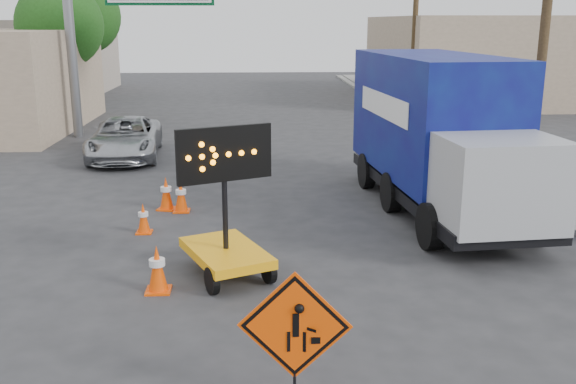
{
  "coord_description": "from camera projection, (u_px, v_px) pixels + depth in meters",
  "views": [
    {
      "loc": [
        0.32,
        -7.02,
        4.34
      ],
      "look_at": [
        0.87,
        3.33,
        1.57
      ],
      "focal_mm": 40.0,
      "sensor_mm": 36.0,
      "label": 1
    }
  ],
  "objects": [
    {
      "name": "curb_right",
      "position": [
        449.0,
        146.0,
        22.7
      ],
      "size": [
        0.4,
        60.0,
        0.12
      ],
      "primitive_type": "cube",
      "color": "gray",
      "rests_on": "ground"
    },
    {
      "name": "sidewalk_right",
      "position": [
        512.0,
        145.0,
        22.82
      ],
      "size": [
        4.0,
        60.0,
        0.15
      ],
      "primitive_type": "cube",
      "color": "gray",
      "rests_on": "ground"
    },
    {
      "name": "storefront_left_far",
      "position": [
        4.0,
        57.0,
        39.34
      ],
      "size": [
        12.0,
        10.0,
        4.4
      ],
      "primitive_type": "cube",
      "color": "#A9998C",
      "rests_on": "ground"
    },
    {
      "name": "building_right_far",
      "position": [
        474.0,
        58.0,
        36.9
      ],
      "size": [
        10.0,
        14.0,
        4.6
      ],
      "primitive_type": "cube",
      "color": "tan",
      "rests_on": "ground"
    },
    {
      "name": "highway_gantry",
      "position": [
        124.0,
        1.0,
        23.66
      ],
      "size": [
        6.18,
        0.38,
        6.9
      ],
      "color": "slate",
      "rests_on": "ground"
    },
    {
      "name": "utility_pole_near",
      "position": [
        547.0,
        8.0,
        16.73
      ],
      "size": [
        1.8,
        0.26,
        9.0
      ],
      "color": "#4D3821",
      "rests_on": "ground"
    },
    {
      "name": "utility_pole_far",
      "position": [
        415.0,
        14.0,
        30.23
      ],
      "size": [
        1.8,
        0.26,
        9.0
      ],
      "color": "#4D3821",
      "rests_on": "ground"
    },
    {
      "name": "tree_left_near",
      "position": [
        60.0,
        25.0,
        27.62
      ],
      "size": [
        3.71,
        3.71,
        6.03
      ],
      "color": "#4D3821",
      "rests_on": "ground"
    },
    {
      "name": "tree_left_far",
      "position": [
        83.0,
        16.0,
        35.17
      ],
      "size": [
        4.1,
        4.1,
        6.66
      ],
      "color": "#4D3821",
      "rests_on": "ground"
    },
    {
      "name": "construction_sign",
      "position": [
        295.0,
        339.0,
        7.17
      ],
      "size": [
        1.29,
        0.91,
        1.71
      ],
      "rotation": [
        0.0,
        0.0,
        -0.09
      ],
      "color": "black",
      "rests_on": "ground"
    },
    {
      "name": "arrow_board",
      "position": [
        226.0,
        243.0,
        11.18
      ],
      "size": [
        1.78,
        2.16,
        2.66
      ],
      "rotation": [
        0.0,
        0.0,
        0.42
      ],
      "color": "#FFAA0E",
      "rests_on": "ground"
    },
    {
      "name": "pickup_truck",
      "position": [
        125.0,
        138.0,
        20.92
      ],
      "size": [
        2.52,
        4.83,
        1.3
      ],
      "primitive_type": "imported",
      "rotation": [
        0.0,
        0.0,
        0.08
      ],
      "color": "#ADB0B4",
      "rests_on": "ground"
    },
    {
      "name": "box_truck",
      "position": [
        439.0,
        142.0,
        14.84
      ],
      "size": [
        2.91,
        7.73,
        3.59
      ],
      "rotation": [
        0.0,
        0.0,
        0.09
      ],
      "color": "black",
      "rests_on": "ground"
    },
    {
      "name": "cone_a",
      "position": [
        157.0,
        268.0,
        10.55
      ],
      "size": [
        0.41,
        0.41,
        0.81
      ],
      "rotation": [
        0.0,
        0.0,
        0.01
      ],
      "color": "#FF4A05",
      "rests_on": "ground"
    },
    {
      "name": "cone_b",
      "position": [
        143.0,
        218.0,
        13.51
      ],
      "size": [
        0.34,
        0.34,
        0.65
      ],
      "rotation": [
        0.0,
        0.0,
        0.01
      ],
      "color": "#FF4A05",
      "rests_on": "ground"
    },
    {
      "name": "cone_c",
      "position": [
        181.0,
        196.0,
        15.02
      ],
      "size": [
        0.39,
        0.39,
        0.76
      ],
      "rotation": [
        0.0,
        0.0,
        0.02
      ],
      "color": "#FF4A05",
      "rests_on": "ground"
    },
    {
      "name": "cone_d",
      "position": [
        166.0,
        193.0,
        15.18
      ],
      "size": [
        0.49,
        0.49,
        0.79
      ],
      "rotation": [
        0.0,
        0.0,
        -0.25
      ],
      "color": "#FF4A05",
      "rests_on": "ground"
    }
  ]
}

